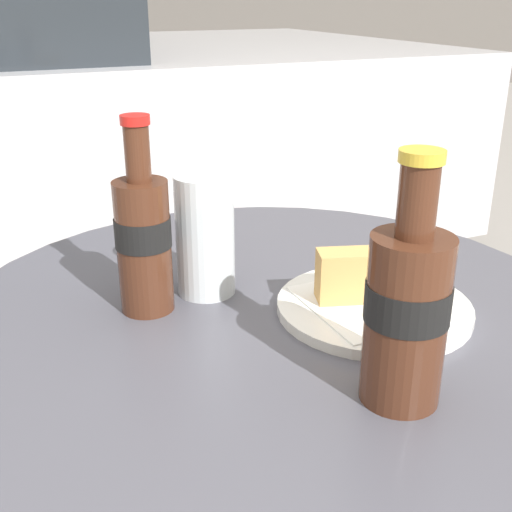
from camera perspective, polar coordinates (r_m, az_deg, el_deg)
bistro_table at (r=0.84m, az=1.09°, el=-14.42°), size 0.76×0.76×0.72m
cola_bottle_left at (r=0.57m, az=13.25°, el=-4.61°), size 0.07×0.07×0.23m
cola_bottle_right at (r=0.72m, az=-9.98°, el=1.62°), size 0.06×0.06×0.22m
drinking_glass at (r=0.76m, az=-4.54°, el=1.39°), size 0.07×0.07×0.15m
lunch_plate_near at (r=0.75m, az=10.36°, el=-3.66°), size 0.22×0.22×0.07m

